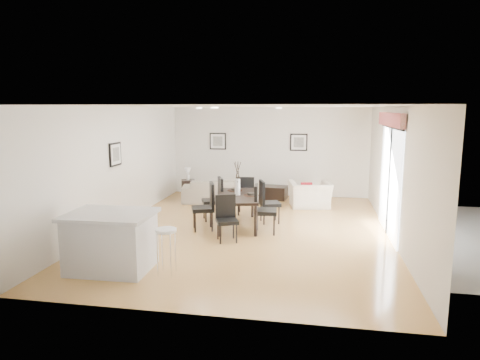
% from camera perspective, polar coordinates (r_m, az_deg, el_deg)
% --- Properties ---
extents(ground, '(8.00, 8.00, 0.00)m').
position_cam_1_polar(ground, '(9.51, 1.13, -6.70)').
color(ground, tan).
rests_on(ground, ground).
extents(wall_back, '(6.00, 0.04, 2.70)m').
position_cam_1_polar(wall_back, '(13.16, 3.89, 3.80)').
color(wall_back, silver).
rests_on(wall_back, ground).
extents(wall_front, '(6.00, 0.04, 2.70)m').
position_cam_1_polar(wall_front, '(5.38, -5.55, -4.55)').
color(wall_front, silver).
rests_on(wall_front, ground).
extents(wall_left, '(0.04, 8.00, 2.70)m').
position_cam_1_polar(wall_left, '(10.13, -15.86, 1.75)').
color(wall_left, silver).
rests_on(wall_left, ground).
extents(wall_right, '(0.04, 8.00, 2.70)m').
position_cam_1_polar(wall_right, '(9.25, 19.85, 0.84)').
color(wall_right, silver).
rests_on(wall_right, ground).
extents(ceiling, '(6.00, 8.00, 0.02)m').
position_cam_1_polar(ceiling, '(9.13, 1.18, 9.80)').
color(ceiling, white).
rests_on(ceiling, wall_back).
extents(sofa, '(2.36, 1.28, 0.65)m').
position_cam_1_polar(sofa, '(12.32, -2.47, -1.40)').
color(sofa, gray).
rests_on(sofa, ground).
extents(armchair, '(1.22, 1.12, 0.69)m').
position_cam_1_polar(armchair, '(11.75, 9.32, -1.94)').
color(armchair, beige).
rests_on(armchair, ground).
extents(dining_table, '(1.18, 1.87, 0.72)m').
position_cam_1_polar(dining_table, '(9.68, -0.34, -2.43)').
color(dining_table, black).
rests_on(dining_table, ground).
extents(dining_chair_wnear, '(0.60, 0.60, 1.05)m').
position_cam_1_polar(dining_chair_wnear, '(9.44, -4.43, -3.16)').
color(dining_chair_wnear, black).
rests_on(dining_chair_wnear, ground).
extents(dining_chair_wfar, '(0.60, 0.60, 1.03)m').
position_cam_1_polar(dining_chair_wfar, '(10.27, -3.23, -2.20)').
color(dining_chair_wfar, black).
rests_on(dining_chair_wfar, ground).
extents(dining_chair_enear, '(0.51, 0.51, 1.05)m').
position_cam_1_polar(dining_chair_enear, '(9.18, 2.87, -3.51)').
color(dining_chair_enear, black).
rests_on(dining_chair_enear, ground).
extents(dining_chair_efar, '(0.57, 0.57, 1.00)m').
position_cam_1_polar(dining_chair_efar, '(10.00, 3.54, -2.59)').
color(dining_chair_efar, black).
rests_on(dining_chair_efar, ground).
extents(dining_chair_head, '(0.54, 0.54, 0.93)m').
position_cam_1_polar(dining_chair_head, '(8.68, -1.84, -4.74)').
color(dining_chair_head, black).
rests_on(dining_chair_head, ground).
extents(dining_chair_foot, '(0.48, 0.48, 0.98)m').
position_cam_1_polar(dining_chair_foot, '(10.74, 0.74, -1.80)').
color(dining_chair_foot, black).
rests_on(dining_chair_foot, ground).
extents(vase, '(0.83, 1.36, 0.77)m').
position_cam_1_polar(vase, '(9.60, -0.34, -0.02)').
color(vase, white).
rests_on(vase, dining_table).
extents(coffee_table, '(1.02, 0.69, 0.39)m').
position_cam_1_polar(coffee_table, '(12.74, 4.05, -1.65)').
color(coffee_table, black).
rests_on(coffee_table, ground).
extents(side_table, '(0.50, 0.50, 0.53)m').
position_cam_1_polar(side_table, '(13.03, -6.92, -1.13)').
color(side_table, black).
rests_on(side_table, ground).
extents(table_lamp, '(0.19, 0.19, 0.37)m').
position_cam_1_polar(table_lamp, '(12.95, -6.96, 1.06)').
color(table_lamp, white).
rests_on(table_lamp, side_table).
extents(cushion, '(0.31, 0.15, 0.30)m').
position_cam_1_polar(cushion, '(11.62, 8.85, -1.07)').
color(cushion, maroon).
rests_on(cushion, armchair).
extents(kitchen_island, '(1.41, 1.09, 0.97)m').
position_cam_1_polar(kitchen_island, '(7.44, -16.83, -7.79)').
color(kitchen_island, '#BCBCBE').
rests_on(kitchen_island, ground).
extents(bar_stool, '(0.34, 0.34, 0.75)m').
position_cam_1_polar(bar_stool, '(7.03, -9.83, -7.26)').
color(bar_stool, white).
rests_on(bar_stool, ground).
extents(framed_print_back_left, '(0.52, 0.04, 0.52)m').
position_cam_1_polar(framed_print_back_left, '(13.37, -2.97, 5.19)').
color(framed_print_back_left, black).
rests_on(framed_print_back_left, wall_back).
extents(framed_print_back_right, '(0.52, 0.04, 0.52)m').
position_cam_1_polar(framed_print_back_right, '(13.04, 7.84, 5.00)').
color(framed_print_back_right, black).
rests_on(framed_print_back_right, wall_back).
extents(framed_print_left_wall, '(0.04, 0.52, 0.52)m').
position_cam_1_polar(framed_print_left_wall, '(9.90, -16.29, 3.31)').
color(framed_print_left_wall, black).
rests_on(framed_print_left_wall, wall_left).
extents(sliding_door, '(0.12, 2.70, 2.57)m').
position_cam_1_polar(sliding_door, '(9.49, 19.39, 2.99)').
color(sliding_door, white).
rests_on(sliding_door, wall_right).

